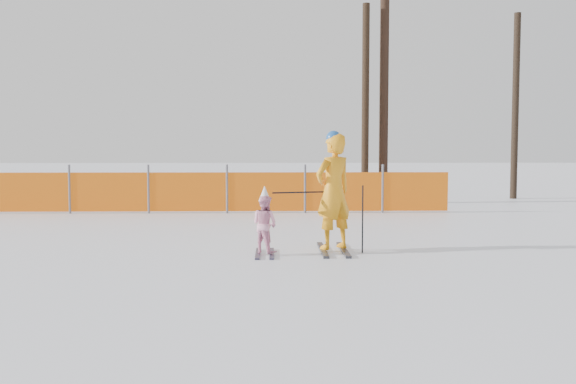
# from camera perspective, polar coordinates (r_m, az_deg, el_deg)

# --- Properties ---
(ground) EXTENTS (120.00, 120.00, 0.00)m
(ground) POSITION_cam_1_polar(r_m,az_deg,el_deg) (9.51, 0.07, -6.23)
(ground) COLOR white
(ground) RESTS_ON ground
(adult) EXTENTS (0.82, 1.46, 1.96)m
(adult) POSITION_cam_1_polar(r_m,az_deg,el_deg) (10.40, 4.05, 0.07)
(adult) COLOR black
(adult) RESTS_ON ground
(child) EXTENTS (0.56, 0.99, 1.09)m
(child) POSITION_cam_1_polar(r_m,az_deg,el_deg) (10.08, -2.09, -2.81)
(child) COLOR black
(child) RESTS_ON ground
(ski_poles) EXTENTS (1.45, 0.27, 1.09)m
(ski_poles) POSITION_cam_1_polar(r_m,az_deg,el_deg) (10.24, 4.11, -1.34)
(ski_poles) COLOR black
(ski_poles) RESTS_ON ground
(safety_fence) EXTENTS (17.72, 0.06, 1.25)m
(safety_fence) POSITION_cam_1_polar(r_m,az_deg,el_deg) (17.00, -16.35, 0.02)
(safety_fence) COLOR #595960
(safety_fence) RESTS_ON ground
(tree_trunks) EXTENTS (5.39, 1.98, 7.12)m
(tree_trunks) POSITION_cam_1_polar(r_m,az_deg,el_deg) (20.22, 11.38, 8.39)
(tree_trunks) COLOR black
(tree_trunks) RESTS_ON ground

